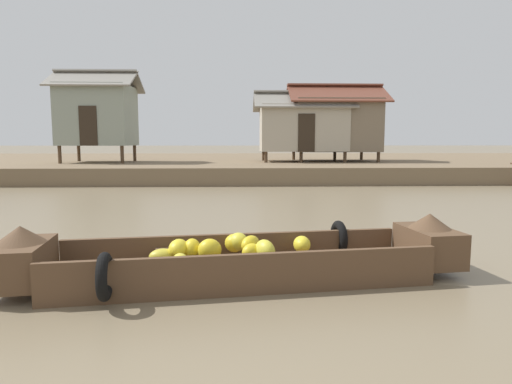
# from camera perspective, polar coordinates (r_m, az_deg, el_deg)

# --- Properties ---
(ground_plane) EXTENTS (300.00, 300.00, 0.00)m
(ground_plane) POSITION_cam_1_polar(r_m,az_deg,el_deg) (10.63, -4.35, -2.84)
(ground_plane) COLOR #7A6B51
(riverbank_strip) EXTENTS (160.00, 20.00, 0.71)m
(riverbank_strip) POSITION_cam_1_polar(r_m,az_deg,el_deg) (26.83, -2.88, 3.69)
(riverbank_strip) COLOR #756047
(riverbank_strip) RESTS_ON ground
(banana_boat) EXTENTS (5.76, 2.26, 0.79)m
(banana_boat) POSITION_cam_1_polar(r_m,az_deg,el_deg) (5.58, -2.23, -8.81)
(banana_boat) COLOR brown
(banana_boat) RESTS_ON ground
(stilt_house_left) EXTENTS (3.96, 3.28, 4.44)m
(stilt_house_left) POSITION_cam_1_polar(r_m,az_deg,el_deg) (22.86, -19.92, 9.50)
(stilt_house_left) COLOR #4C3826
(stilt_house_left) RESTS_ON riverbank_strip
(stilt_house_mid_left) EXTENTS (4.94, 3.21, 3.55)m
(stilt_house_mid_left) POSITION_cam_1_polar(r_m,az_deg,el_deg) (22.50, 6.08, 8.41)
(stilt_house_mid_left) COLOR #4C3826
(stilt_house_mid_left) RESTS_ON riverbank_strip
(stilt_house_mid_right) EXTENTS (4.89, 3.93, 3.94)m
(stilt_house_mid_right) POSITION_cam_1_polar(r_m,az_deg,el_deg) (23.21, 10.12, 8.62)
(stilt_house_mid_right) COLOR #4C3826
(stilt_house_mid_right) RESTS_ON riverbank_strip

